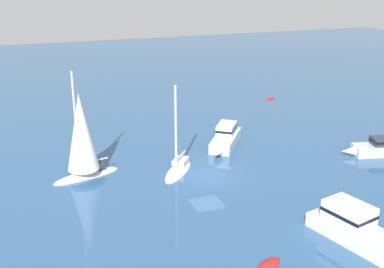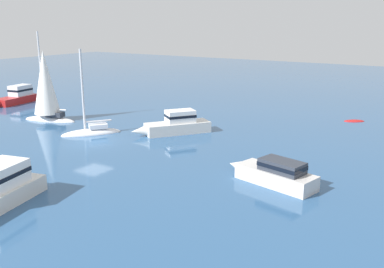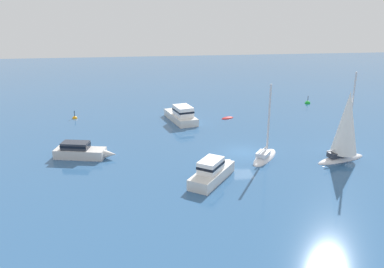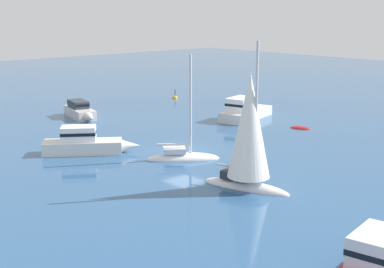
% 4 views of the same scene
% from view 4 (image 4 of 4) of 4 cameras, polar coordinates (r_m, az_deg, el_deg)
% --- Properties ---
extents(ground_plane, '(160.00, 160.00, 0.00)m').
position_cam_4_polar(ground_plane, '(42.20, -0.81, -1.67)').
color(ground_plane, '#2D5684').
extents(powerboat, '(2.92, 6.90, 2.14)m').
position_cam_4_polar(powerboat, '(23.91, 19.06, -12.00)').
color(powerboat, '#B21E1E').
rests_on(powerboat, ground).
extents(motor_cruiser, '(6.43, 2.89, 1.65)m').
position_cam_4_polar(motor_cruiser, '(55.70, -11.52, 2.38)').
color(motor_cruiser, silver).
rests_on(motor_cruiser, ground).
extents(cabin_cruiser, '(5.40, 6.68, 2.07)m').
position_cam_4_polar(cabin_cruiser, '(41.85, -11.01, -0.91)').
color(cabin_cruiser, silver).
rests_on(cabin_cruiser, ground).
extents(sloop, '(5.82, 3.17, 9.30)m').
position_cam_4_polar(sloop, '(32.65, 5.90, -0.13)').
color(sloop, white).
rests_on(sloop, ground).
extents(sailboat, '(4.37, 5.14, 8.00)m').
position_cam_4_polar(sailboat, '(39.62, -0.97, -2.36)').
color(sailboat, white).
rests_on(sailboat, ground).
extents(dinghy, '(2.05, 1.55, 0.43)m').
position_cam_4_polar(dinghy, '(50.67, 11.18, 0.56)').
color(dinghy, '#B21E1E').
rests_on(dinghy, ground).
extents(launch, '(4.05, 8.57, 2.24)m').
position_cam_4_polar(launch, '(54.26, 5.56, 2.48)').
color(launch, silver).
rests_on(launch, ground).
extents(channel_buoy, '(0.66, 0.66, 1.42)m').
position_cam_4_polar(channel_buoy, '(66.59, -1.77, 3.73)').
color(channel_buoy, orange).
rests_on(channel_buoy, ground).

